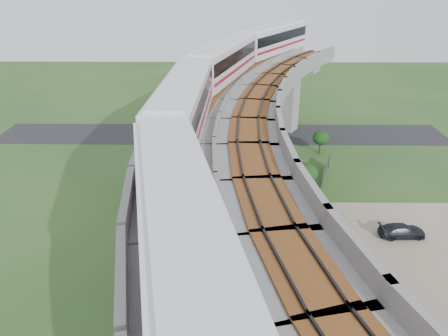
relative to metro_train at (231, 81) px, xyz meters
The scene contains 11 objects.
ground 15.26m from the metro_train, 96.52° to the right, with size 160.00×160.00×0.00m, color #284F1F.
dirt_lot 20.97m from the metro_train, 40.21° to the right, with size 18.00×26.00×0.04m, color gray.
asphalt_road 24.38m from the metro_train, 92.79° to the left, with size 60.00×8.00×0.03m, color #232326.
viaduct 9.95m from the metro_train, 72.57° to the right, with size 19.58×73.98×11.40m.
metro_train is the anchor object (origin of this frame).
fence 17.04m from the metro_train, 45.78° to the right, with size 3.87×38.73×1.50m.
tree_0 20.77m from the metro_train, 52.77° to the left, with size 1.97×1.97×2.86m.
tree_1 12.94m from the metro_train, 26.62° to the left, with size 2.43×2.43×3.38m.
tree_2 12.55m from the metro_train, 43.44° to the right, with size 2.20×2.20×2.76m.
tree_3 20.09m from the metro_train, 68.31° to the right, with size 2.22×2.22×3.27m.
car_dark 18.92m from the metro_train, 14.55° to the right, with size 1.57×3.86×1.12m, color black.
Camera 1 is at (0.86, -25.84, 20.59)m, focal length 35.00 mm.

